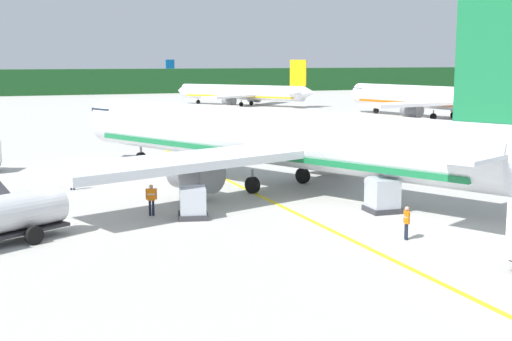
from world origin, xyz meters
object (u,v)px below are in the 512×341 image
at_px(airliner_far_taxiway, 243,93).
at_px(crew_loader_right, 407,220).
at_px(cargo_container_near, 382,195).
at_px(crew_marshaller, 151,197).
at_px(cargo_container_mid, 193,203).
at_px(airliner_distant, 138,81).
at_px(airliner_mid_apron, 440,98).
at_px(crew_loader_left, 72,176).
at_px(airliner_foreground, 269,138).

distance_m(airliner_far_taxiway, crew_loader_right, 100.68).
height_order(cargo_container_near, crew_marshaller, cargo_container_near).
bearing_deg(cargo_container_mid, cargo_container_near, -12.72).
bearing_deg(crew_marshaller, airliner_distant, 78.20).
relative_size(airliner_distant, cargo_container_mid, 14.94).
bearing_deg(airliner_mid_apron, cargo_container_near, -128.64).
height_order(crew_marshaller, crew_loader_left, crew_marshaller).
bearing_deg(airliner_distant, cargo_container_mid, -101.07).
relative_size(cargo_container_near, crew_loader_left, 1.28).
height_order(airliner_far_taxiway, crew_marshaller, airliner_far_taxiway).
distance_m(airliner_far_taxiway, cargo_container_mid, 95.57).
relative_size(airliner_distant, cargo_container_near, 14.09).
xyz_separation_m(cargo_container_near, crew_marshaller, (-12.61, 3.89, 0.08)).
bearing_deg(airliner_far_taxiway, airliner_distant, 91.74).
xyz_separation_m(airliner_far_taxiway, cargo_container_mid, (-35.92, -88.55, -1.60)).
distance_m(airliner_foreground, cargo_container_mid, 11.07).
bearing_deg(airliner_mid_apron, crew_loader_right, -127.13).
bearing_deg(airliner_mid_apron, crew_marshaller, -138.33).
distance_m(airliner_mid_apron, crew_loader_right, 73.11).
height_order(airliner_distant, cargo_container_near, airliner_distant).
relative_size(airliner_mid_apron, crew_marshaller, 20.45).
relative_size(cargo_container_near, crew_marshaller, 1.16).
height_order(crew_loader_left, crew_loader_right, crew_loader_right).
bearing_deg(airliner_far_taxiway, crew_marshaller, -113.52).
bearing_deg(cargo_container_mid, airliner_distant, 78.93).
distance_m(airliner_mid_apron, cargo_container_near, 67.09).
bearing_deg(cargo_container_mid, crew_marshaller, 143.10).
xyz_separation_m(airliner_mid_apron, crew_marshaller, (-54.49, -48.50, -1.96)).
distance_m(airliner_distant, crew_loader_right, 180.90).
bearing_deg(crew_loader_right, cargo_container_near, 69.11).
bearing_deg(airliner_foreground, cargo_container_mid, -135.31).
distance_m(airliner_mid_apron, cargo_container_mid, 72.53).
xyz_separation_m(airliner_mid_apron, airliner_far_taxiway, (-16.59, 38.57, -0.55)).
xyz_separation_m(airliner_mid_apron, airliner_distant, (-19.09, 120.89, -0.55)).
bearing_deg(airliner_distant, cargo_container_near, -97.49).
bearing_deg(crew_marshaller, cargo_container_mid, -36.90).
xyz_separation_m(airliner_foreground, airliner_mid_apron, (44.85, 42.40, -0.38)).
relative_size(airliner_foreground, airliner_far_taxiway, 1.56).
bearing_deg(crew_loader_left, airliner_mid_apron, 33.94).
bearing_deg(cargo_container_near, airliner_mid_apron, 51.36).
distance_m(airliner_mid_apron, airliner_distant, 122.39).
relative_size(cargo_container_mid, crew_loader_right, 1.18).
xyz_separation_m(airliner_distant, cargo_container_near, (-22.78, -173.28, -1.49)).
xyz_separation_m(airliner_far_taxiway, cargo_container_near, (-25.29, -90.95, -1.49)).
bearing_deg(airliner_foreground, airliner_distant, 81.04).
height_order(crew_marshaller, crew_loader_right, crew_marshaller).
relative_size(cargo_container_mid, crew_marshaller, 1.09).
bearing_deg(airliner_foreground, crew_loader_left, 164.34).
xyz_separation_m(airliner_foreground, airliner_far_taxiway, (28.26, 80.97, -0.93)).
xyz_separation_m(cargo_container_near, crew_loader_left, (-15.79, 13.58, -0.03)).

